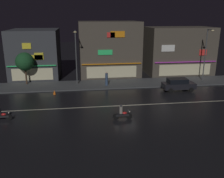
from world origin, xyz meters
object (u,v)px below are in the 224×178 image
Objects in this scene: pedestrian_on_sidewalk at (107,79)px; parked_car_near_kerb at (178,84)px; streetlamp_west at (76,53)px; motorcycle_lead at (1,114)px; streetlamp_mid at (206,51)px; traffic_cone at (54,92)px; motorcycle_following at (122,113)px.

parked_car_near_kerb is at bearing -104.52° from pedestrian_on_sidewalk.
streetlamp_west reaches higher than parked_car_near_kerb.
streetlamp_west is 14.49m from motorcycle_lead.
motorcycle_lead is (-26.45, -11.24, -4.02)m from streetlamp_mid.
pedestrian_on_sidewalk reaches higher than traffic_cone.
pedestrian_on_sidewalk is at bearing -135.88° from motorcycle_lead.
streetlamp_west is at bearing 160.83° from parked_car_near_kerb.
streetlamp_mid is at bearing -147.09° from motorcycle_following.
streetlamp_mid reaches higher than parked_car_near_kerb.
motorcycle_lead is at bearing 138.05° from pedestrian_on_sidewalk.
streetlamp_west reaches higher than traffic_cone.
streetlamp_west is 0.99× the size of streetlamp_mid.
parked_car_near_kerb is at bearing -1.98° from traffic_cone.
motorcycle_lead is at bearing -160.92° from parked_car_near_kerb.
streetlamp_mid is 1.80× the size of parked_car_near_kerb.
streetlamp_mid is 19.82m from motorcycle_following.
traffic_cone is at bearing -58.48° from motorcycle_following.
motorcycle_lead is 11.67m from motorcycle_following.
motorcycle_lead is at bearing -119.51° from traffic_cone.
motorcycle_following is 11.55m from traffic_cone.
streetlamp_mid is 14.06× the size of traffic_cone.
parked_car_near_kerb is 16.40m from traffic_cone.
streetlamp_mid is at bearing -1.89° from streetlamp_west.
streetlamp_west reaches higher than motorcycle_lead.
motorcycle_lead is 3.45× the size of traffic_cone.
traffic_cone is (-22.06, -3.48, -4.38)m from streetlamp_mid.
streetlamp_west is at bearing 178.11° from streetlamp_mid.
pedestrian_on_sidewalk reaches higher than motorcycle_lead.
traffic_cone is (-16.38, 0.57, -0.59)m from parked_car_near_kerb.
streetlamp_mid is at bearing -82.00° from pedestrian_on_sidewalk.
streetlamp_west is 14.74m from parked_car_near_kerb.
motorcycle_following is (-14.85, -12.49, -4.02)m from streetlamp_mid.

